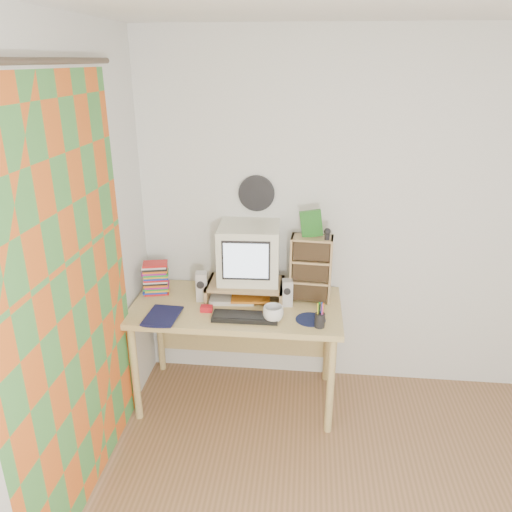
% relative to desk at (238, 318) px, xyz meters
% --- Properties ---
extents(back_wall, '(3.50, 0.00, 3.50)m').
position_rel_desk_xyz_m(back_wall, '(1.03, 0.31, 0.63)').
color(back_wall, silver).
rests_on(back_wall, floor).
extents(left_wall, '(0.00, 3.50, 3.50)m').
position_rel_desk_xyz_m(left_wall, '(-0.72, -1.44, 0.63)').
color(left_wall, silver).
rests_on(left_wall, floor).
extents(curtain, '(0.00, 2.20, 2.20)m').
position_rel_desk_xyz_m(curtain, '(-0.68, -0.96, 0.53)').
color(curtain, orange).
rests_on(curtain, left_wall).
extents(wall_disc, '(0.25, 0.02, 0.25)m').
position_rel_desk_xyz_m(wall_disc, '(0.10, 0.29, 0.81)').
color(wall_disc, black).
rests_on(wall_disc, back_wall).
extents(desk, '(1.40, 0.70, 0.75)m').
position_rel_desk_xyz_m(desk, '(0.00, 0.00, 0.00)').
color(desk, '#D3B771').
rests_on(desk, floor).
extents(monitor_riser, '(0.52, 0.30, 0.12)m').
position_rel_desk_xyz_m(monitor_riser, '(0.05, 0.04, 0.23)').
color(monitor_riser, tan).
rests_on(monitor_riser, desk).
extents(crt_monitor, '(0.42, 0.42, 0.38)m').
position_rel_desk_xyz_m(crt_monitor, '(0.07, 0.09, 0.45)').
color(crt_monitor, silver).
rests_on(crt_monitor, monitor_riser).
extents(speaker_left, '(0.09, 0.09, 0.20)m').
position_rel_desk_xyz_m(speaker_left, '(-0.24, -0.02, 0.24)').
color(speaker_left, silver).
rests_on(speaker_left, desk).
extents(speaker_right, '(0.08, 0.08, 0.18)m').
position_rel_desk_xyz_m(speaker_right, '(0.34, -0.03, 0.23)').
color(speaker_right, silver).
rests_on(speaker_right, desk).
extents(keyboard, '(0.42, 0.14, 0.03)m').
position_rel_desk_xyz_m(keyboard, '(0.08, -0.26, 0.15)').
color(keyboard, black).
rests_on(keyboard, desk).
extents(dvd_stack, '(0.19, 0.15, 0.24)m').
position_rel_desk_xyz_m(dvd_stack, '(-0.59, 0.06, 0.25)').
color(dvd_stack, brown).
rests_on(dvd_stack, desk).
extents(cd_rack, '(0.28, 0.17, 0.46)m').
position_rel_desk_xyz_m(cd_rack, '(0.49, 0.06, 0.36)').
color(cd_rack, tan).
rests_on(cd_rack, desk).
extents(mug, '(0.16, 0.16, 0.10)m').
position_rel_desk_xyz_m(mug, '(0.26, -0.27, 0.19)').
color(mug, white).
rests_on(mug, desk).
extents(diary, '(0.25, 0.20, 0.05)m').
position_rel_desk_xyz_m(diary, '(-0.54, -0.29, 0.16)').
color(diary, '#0F123A').
rests_on(diary, desk).
extents(mousepad, '(0.20, 0.20, 0.00)m').
position_rel_desk_xyz_m(mousepad, '(0.50, -0.22, 0.14)').
color(mousepad, '#101337').
rests_on(mousepad, desk).
extents(pen_cup, '(0.07, 0.07, 0.13)m').
position_rel_desk_xyz_m(pen_cup, '(0.55, -0.31, 0.20)').
color(pen_cup, black).
rests_on(pen_cup, desk).
extents(papers, '(0.32, 0.24, 0.04)m').
position_rel_desk_xyz_m(papers, '(0.01, 0.02, 0.15)').
color(papers, beige).
rests_on(papers, desk).
extents(red_box, '(0.08, 0.05, 0.04)m').
position_rel_desk_xyz_m(red_box, '(-0.18, -0.18, 0.15)').
color(red_box, red).
rests_on(red_box, desk).
extents(game_box, '(0.14, 0.05, 0.18)m').
position_rel_desk_xyz_m(game_box, '(0.48, 0.07, 0.68)').
color(game_box, '#1D5F1B').
rests_on(game_box, cd_rack).
extents(webcam, '(0.05, 0.05, 0.08)m').
position_rel_desk_xyz_m(webcam, '(0.58, 0.02, 0.63)').
color(webcam, black).
rests_on(webcam, cd_rack).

